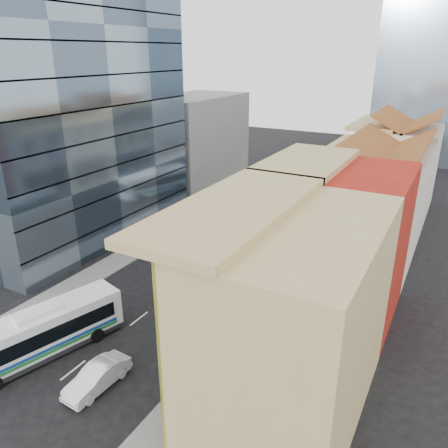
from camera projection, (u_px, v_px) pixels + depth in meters
The scene contains 14 objects.
ground at pixel (62, 379), 28.77m from camera, with size 200.00×200.00×0.00m, color black.
sidewalk_right at pixel (298, 270), 42.89m from camera, with size 3.00×90.00×0.15m, color slate.
sidewalk_left at pixel (158, 237), 50.47m from camera, with size 3.00×90.00×0.15m, color slate.
shophouse_tan at pixel (295, 323), 24.39m from camera, with size 8.00×14.00×12.00m, color tan.
shophouse_red at pixel (348, 245), 34.17m from camera, with size 8.00×10.00×12.00m, color #A21F12.
shophouse_cream_near at pixel (371, 219), 42.29m from camera, with size 8.00×9.00×10.00m, color beige.
shophouse_cream_mid at pixel (387, 194), 49.62m from camera, with size 8.00×9.00×10.00m, color beige.
shophouse_cream_far at pixel (402, 169), 58.00m from camera, with size 8.00×12.00×11.00m, color beige.
office_tower at pixel (69, 103), 46.31m from camera, with size 12.00×26.00×30.00m, color #3B4C5E.
office_block_far at pixel (194, 142), 67.57m from camera, with size 10.00×18.00×14.00m, color gray.
bus_left_near at pixel (41, 332), 30.44m from camera, with size 2.73×11.66×3.74m, color white, non-canonical shape.
bus_left_far at pixel (251, 197), 58.37m from camera, with size 2.81×11.98×3.84m, color white, non-canonical shape.
bus_right at pixel (260, 261), 41.60m from camera, with size 2.23×9.51×3.05m, color silver, non-canonical shape.
sedan_right at pixel (97, 377), 27.85m from camera, with size 1.64×4.70×1.55m, color white.
Camera 1 is at (20.43, -15.00, 20.14)m, focal length 35.00 mm.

